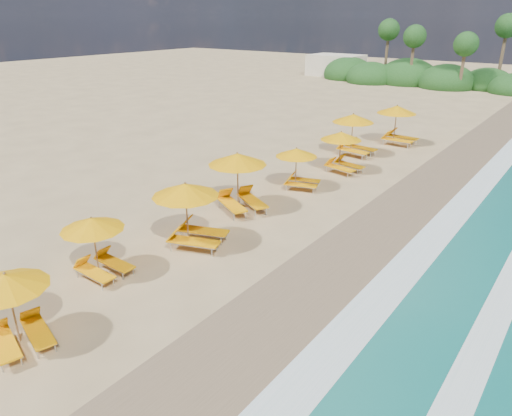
% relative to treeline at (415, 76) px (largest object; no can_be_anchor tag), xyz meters
% --- Properties ---
extents(ground, '(160.00, 160.00, 0.00)m').
position_rel_treeline_xyz_m(ground, '(9.94, -45.51, -1.00)').
color(ground, tan).
rests_on(ground, ground).
extents(wet_sand, '(4.00, 160.00, 0.01)m').
position_rel_treeline_xyz_m(wet_sand, '(13.94, -45.51, -0.99)').
color(wet_sand, '#826A4D').
rests_on(wet_sand, ground).
extents(surf_foam, '(4.00, 160.00, 0.01)m').
position_rel_treeline_xyz_m(surf_foam, '(16.64, -45.51, -0.97)').
color(surf_foam, white).
rests_on(surf_foam, ground).
extents(station_2, '(2.57, 2.49, 2.07)m').
position_rel_treeline_xyz_m(station_2, '(8.85, -54.21, 0.16)').
color(station_2, olive).
rests_on(station_2, ground).
extents(station_3, '(2.19, 2.01, 2.04)m').
position_rel_treeline_xyz_m(station_3, '(7.57, -50.79, 0.15)').
color(station_3, olive).
rests_on(station_3, ground).
extents(station_4, '(3.16, 3.11, 2.45)m').
position_rel_treeline_xyz_m(station_4, '(8.46, -47.43, 0.38)').
color(station_4, olive).
rests_on(station_4, ground).
extents(station_5, '(3.38, 3.38, 2.56)m').
position_rel_treeline_xyz_m(station_5, '(7.72, -43.72, 0.44)').
color(station_5, olive).
rests_on(station_5, ground).
extents(station_6, '(2.61, 2.56, 2.05)m').
position_rel_treeline_xyz_m(station_6, '(8.33, -39.87, 0.15)').
color(station_6, olive).
rests_on(station_6, ground).
extents(station_7, '(2.66, 2.55, 2.22)m').
position_rel_treeline_xyz_m(station_7, '(8.80, -36.25, 0.25)').
color(station_7, olive).
rests_on(station_7, ground).
extents(station_8, '(2.89, 2.72, 2.52)m').
position_rel_treeline_xyz_m(station_8, '(7.85, -32.82, 0.42)').
color(station_8, olive).
rests_on(station_8, ground).
extents(station_9, '(2.77, 2.56, 2.57)m').
position_rel_treeline_xyz_m(station_9, '(8.98, -28.79, 0.44)').
color(station_9, olive).
rests_on(station_9, ground).
extents(treeline, '(25.80, 8.80, 9.74)m').
position_rel_treeline_xyz_m(treeline, '(0.00, 0.00, 0.00)').
color(treeline, '#163D14').
rests_on(treeline, ground).
extents(beach_building, '(7.00, 5.00, 2.80)m').
position_rel_treeline_xyz_m(beach_building, '(-12.06, 2.49, 0.40)').
color(beach_building, beige).
rests_on(beach_building, ground).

